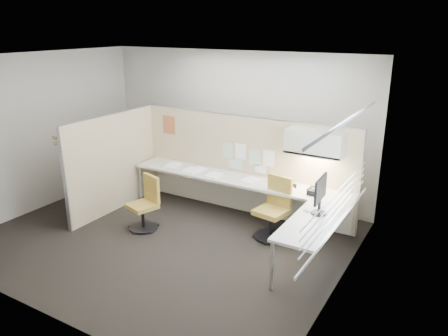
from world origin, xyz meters
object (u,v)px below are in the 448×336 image
Objects in this scene: desk at (250,191)px; chair_right at (274,210)px; monitor at (320,193)px; chair_left at (146,205)px; phone at (314,192)px.

chair_right reaches higher than desk.
desk is 1.55m from monitor.
chair_right is (1.95, 0.79, 0.04)m from chair_left.
desk is 4.10× the size of chair_right.
chair_left reaches higher than desk.
chair_left reaches higher than phone.
phone is (-0.30, 0.67, -0.26)m from monitor.
chair_left is 2.89m from monitor.
monitor reaches higher than chair_left.
chair_left is 2.74m from phone.
chair_right is at bearing 39.47° from chair_left.
monitor is at bearing -14.22° from chair_right.
monitor reaches higher than desk.
chair_right is at bearing -148.04° from phone.
chair_right reaches higher than phone.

